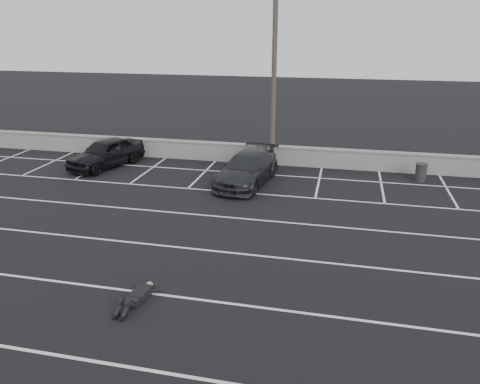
% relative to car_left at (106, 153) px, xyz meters
% --- Properties ---
extents(ground, '(120.00, 120.00, 0.00)m').
position_rel_car_left_xyz_m(ground, '(7.50, -11.52, -0.78)').
color(ground, black).
rests_on(ground, ground).
extents(seawall, '(50.00, 0.45, 1.06)m').
position_rel_car_left_xyz_m(seawall, '(7.50, 2.48, -0.23)').
color(seawall, gray).
rests_on(seawall, ground).
extents(stall_lines, '(36.00, 20.05, 0.01)m').
position_rel_car_left_xyz_m(stall_lines, '(7.42, -7.12, -0.77)').
color(stall_lines, silver).
rests_on(stall_lines, ground).
extents(car_left, '(3.26, 4.91, 1.55)m').
position_rel_car_left_xyz_m(car_left, '(0.00, 0.00, 0.00)').
color(car_left, black).
rests_on(car_left, ground).
extents(car_right, '(2.73, 5.33, 1.48)m').
position_rel_car_left_xyz_m(car_right, '(8.07, -1.10, -0.04)').
color(car_right, '#222328').
rests_on(car_right, ground).
extents(utility_pole, '(1.29, 0.26, 9.64)m').
position_rel_car_left_xyz_m(utility_pole, '(8.86, 1.68, 4.11)').
color(utility_pole, '#4C4238').
rests_on(utility_pole, ground).
extents(trash_bin, '(0.69, 0.69, 0.90)m').
position_rel_car_left_xyz_m(trash_bin, '(16.39, 1.10, -0.32)').
color(trash_bin, '#27282A').
rests_on(trash_bin, ground).
extents(person, '(1.45, 2.51, 0.46)m').
position_rel_car_left_xyz_m(person, '(7.25, -11.77, -0.55)').
color(person, black).
rests_on(person, ground).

